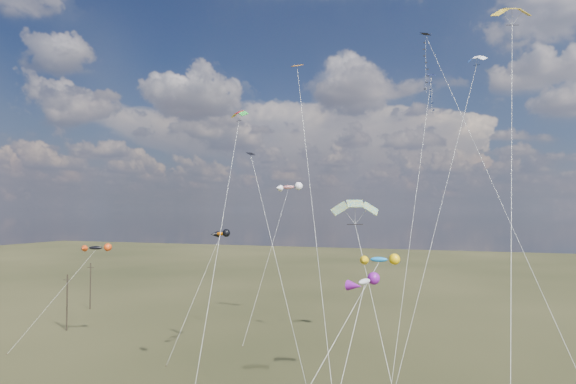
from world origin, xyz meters
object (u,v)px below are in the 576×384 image
(novelty_black_orange, at_px, (96,248))
(utility_pole_near, at_px, (67,302))
(utility_pole_far, at_px, (90,285))
(parafoil_yellow, at_px, (512,10))
(diamond_black_high, at_px, (433,77))

(novelty_black_orange, bearing_deg, utility_pole_near, 155.00)
(utility_pole_near, bearing_deg, utility_pole_far, 119.74)
(parafoil_yellow, height_order, novelty_black_orange, parafoil_yellow)
(utility_pole_near, distance_m, parafoil_yellow, 66.71)
(diamond_black_high, height_order, parafoil_yellow, diamond_black_high)
(parafoil_yellow, distance_m, novelty_black_orange, 55.38)
(utility_pole_far, distance_m, novelty_black_orange, 25.35)
(utility_pole_far, height_order, diamond_black_high, diamond_black_high)
(diamond_black_high, height_order, novelty_black_orange, diamond_black_high)
(diamond_black_high, distance_m, novelty_black_orange, 46.99)
(utility_pole_far, height_order, parafoil_yellow, parafoil_yellow)
(utility_pole_far, relative_size, novelty_black_orange, 0.62)
(utility_pole_far, height_order, novelty_black_orange, novelty_black_orange)
(utility_pole_near, xyz_separation_m, novelty_black_orange, (8.11, -3.78, 8.16))
(utility_pole_far, bearing_deg, diamond_black_high, -17.81)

